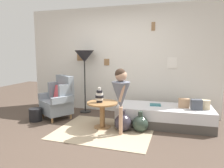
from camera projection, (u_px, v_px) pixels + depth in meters
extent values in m
plane|color=#4C3D33|center=(87.00, 140.00, 3.66)|extent=(12.00, 12.00, 0.00)
cube|color=silver|center=(118.00, 60.00, 5.30)|extent=(4.80, 0.10, 2.60)
cube|color=olive|center=(107.00, 62.00, 5.35)|extent=(0.13, 0.02, 0.16)
cube|color=silver|center=(107.00, 62.00, 5.34)|extent=(0.10, 0.01, 0.13)
cube|color=olive|center=(153.00, 26.00, 4.88)|extent=(0.08, 0.02, 0.19)
cube|color=beige|center=(153.00, 26.00, 4.88)|extent=(0.07, 0.01, 0.15)
cube|color=white|center=(172.00, 63.00, 4.87)|extent=(0.22, 0.02, 0.25)
cube|color=beige|center=(172.00, 63.00, 4.86)|extent=(0.17, 0.01, 0.19)
cube|color=olive|center=(80.00, 56.00, 5.55)|extent=(0.15, 0.02, 0.23)
cube|color=#B5B5A9|center=(80.00, 56.00, 5.54)|extent=(0.12, 0.01, 0.18)
cube|color=tan|center=(105.00, 130.00, 4.10)|extent=(1.81, 1.48, 0.01)
cylinder|color=tan|center=(43.00, 115.00, 4.90)|extent=(0.04, 0.04, 0.12)
cylinder|color=tan|center=(52.00, 120.00, 4.54)|extent=(0.04, 0.04, 0.12)
cylinder|color=tan|center=(61.00, 112.00, 5.19)|extent=(0.04, 0.04, 0.12)
cylinder|color=tan|center=(71.00, 116.00, 4.83)|extent=(0.04, 0.04, 0.12)
cube|color=gray|center=(56.00, 107.00, 4.84)|extent=(0.80, 0.79, 0.30)
cube|color=gray|center=(65.00, 87.00, 4.92)|extent=(0.58, 0.43, 0.55)
cube|color=gray|center=(55.00, 90.00, 5.05)|extent=(0.23, 0.30, 0.39)
cube|color=gray|center=(65.00, 93.00, 4.66)|extent=(0.23, 0.30, 0.39)
cube|color=gray|center=(49.00, 95.00, 5.04)|extent=(0.34, 0.48, 0.14)
cube|color=gray|center=(62.00, 100.00, 4.54)|extent=(0.34, 0.48, 0.14)
cube|color=#D64C56|center=(60.00, 93.00, 4.86)|extent=(0.39, 0.33, 0.33)
cube|color=#4C4742|center=(164.00, 121.00, 4.40)|extent=(1.94, 0.89, 0.18)
cube|color=silver|center=(164.00, 112.00, 4.38)|extent=(1.94, 0.89, 0.22)
cube|color=beige|center=(205.00, 105.00, 4.13)|extent=(0.19, 0.13, 0.18)
cube|color=#474C56|center=(197.00, 105.00, 4.09)|extent=(0.22, 0.15, 0.20)
cube|color=tan|center=(184.00, 103.00, 4.24)|extent=(0.21, 0.13, 0.19)
cylinder|color=#9E7042|center=(102.00, 127.00, 4.27)|extent=(0.33, 0.33, 0.02)
cylinder|color=#9E7042|center=(102.00, 115.00, 4.23)|extent=(0.10, 0.10, 0.47)
cylinder|color=#9E7042|center=(102.00, 103.00, 4.19)|extent=(0.61, 0.61, 0.03)
cylinder|color=black|center=(100.00, 101.00, 4.17)|extent=(0.12, 0.12, 0.05)
cylinder|color=white|center=(100.00, 99.00, 4.17)|extent=(0.14, 0.14, 0.05)
cylinder|color=black|center=(100.00, 96.00, 4.16)|extent=(0.16, 0.16, 0.05)
cylinder|color=white|center=(99.00, 94.00, 4.15)|extent=(0.14, 0.14, 0.05)
cylinder|color=black|center=(99.00, 92.00, 4.15)|extent=(0.12, 0.12, 0.05)
cylinder|color=white|center=(99.00, 89.00, 4.14)|extent=(0.06, 0.06, 0.06)
cylinder|color=black|center=(85.00, 111.00, 5.41)|extent=(0.28, 0.28, 0.02)
cylinder|color=black|center=(85.00, 83.00, 5.30)|extent=(0.03, 0.03, 1.45)
cone|color=#232328|center=(84.00, 56.00, 5.20)|extent=(0.48, 0.48, 0.29)
cylinder|color=tan|center=(121.00, 121.00, 3.85)|extent=(0.07, 0.07, 0.52)
cylinder|color=tan|center=(121.00, 120.00, 3.95)|extent=(0.07, 0.07, 0.52)
cone|color=slate|center=(121.00, 95.00, 3.83)|extent=(0.34, 0.34, 0.49)
cylinder|color=slate|center=(121.00, 86.00, 3.81)|extent=(0.17, 0.17, 0.19)
cylinder|color=tan|center=(122.00, 93.00, 3.70)|extent=(0.14, 0.08, 0.33)
cylinder|color=tan|center=(122.00, 90.00, 3.94)|extent=(0.14, 0.08, 0.33)
sphere|color=tan|center=(121.00, 75.00, 3.78)|extent=(0.21, 0.21, 0.21)
sphere|color=#38281E|center=(120.00, 74.00, 3.77)|extent=(0.20, 0.20, 0.20)
cube|color=teal|center=(155.00, 105.00, 4.42)|extent=(0.24, 0.19, 0.03)
sphere|color=#332D38|center=(123.00, 123.00, 4.07)|extent=(0.33, 0.33, 0.33)
cylinder|color=#332D38|center=(123.00, 112.00, 4.04)|extent=(0.09, 0.09, 0.09)
sphere|color=#2D3D33|center=(140.00, 124.00, 4.03)|extent=(0.31, 0.31, 0.31)
cylinder|color=#2D3D33|center=(140.00, 114.00, 4.00)|extent=(0.09, 0.09, 0.09)
cylinder|color=black|center=(36.00, 115.00, 4.67)|extent=(0.28, 0.28, 0.28)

